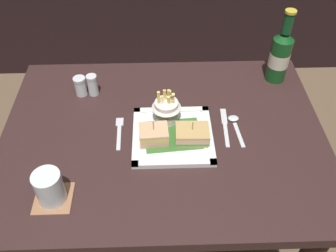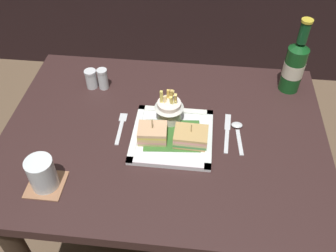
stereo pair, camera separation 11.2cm
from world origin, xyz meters
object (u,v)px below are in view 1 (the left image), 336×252
Objects in this scene: spoon at (235,123)px; beer_bottle at (280,55)px; dining_table at (164,162)px; fork at (119,131)px; sandwich_half_left at (154,135)px; fries_cup at (166,108)px; knife at (225,125)px; sandwich_half_right at (192,134)px; square_plate at (173,136)px; pepper_shaker at (93,86)px; water_glass at (50,189)px; salt_shaker at (81,87)px.

beer_bottle is at bearing 51.81° from spoon.
fork is at bearing 175.53° from dining_table.
fries_cup is (0.04, 0.09, 0.03)m from sandwich_half_left.
fries_cup is 0.69× the size of knife.
fries_cup reaches higher than sandwich_half_right.
fries_cup is at bearing 77.49° from dining_table.
square_plate is 0.91× the size of beer_bottle.
pepper_shaker is at bearing 140.54° from square_plate.
sandwich_half_left is 0.34× the size of beer_bottle.
beer_bottle is 1.57× the size of knife.
square_plate is at bearing 33.43° from water_glass.
beer_bottle reaches higher than knife.
beer_bottle is at bearing 32.79° from dining_table.
salt_shaker is (-0.31, 0.22, 0.02)m from square_plate.
dining_table is 0.35m from pepper_shaker.
square_plate reaches higher than dining_table.
sandwich_half_right is at bearing -24.32° from dining_table.
sandwich_half_left is at bearing 180.00° from sandwich_half_right.
beer_bottle is 0.61m from fork.
dining_table is at bearing -147.21° from beer_bottle.
beer_bottle reaches higher than square_plate.
water_glass is at bearing -137.35° from fries_cup.
sandwich_half_right is 0.59× the size of knife.
fries_cup is at bearing 42.65° from water_glass.
water_glass is 0.30m from fork.
fries_cup is at bearing 65.35° from sandwich_half_left.
water_glass reaches higher than dining_table.
square_plate reaches higher than spoon.
fork is 0.81× the size of knife.
sandwich_half_left is 0.77× the size of fries_cup.
pepper_shaker is at bearing 149.01° from fries_cup.
water_glass is at bearing -143.85° from sandwich_half_left.
sandwich_half_left is at bearing -24.43° from fork.
sandwich_half_left is 0.32m from pepper_shaker.
pepper_shaker is (-0.21, 0.24, 0.00)m from sandwich_half_left.
dining_table is at bearing -4.47° from fork.
spoon is 2.00× the size of salt_shaker.
pepper_shaker is at bearing 160.45° from spoon.
beer_bottle is at bearing 34.56° from sandwich_half_left.
sandwich_half_right is 0.23m from fork.
fork is (-0.11, 0.05, -0.03)m from sandwich_half_left.
fries_cup is at bearing -30.99° from pepper_shaker.
fork is 1.01× the size of spoon.
fork is 2.03× the size of salt_shaker.
fork is at bearing 169.67° from square_plate.
pepper_shaker reaches higher than spoon.
dining_table is at bearing 155.68° from sandwich_half_right.
fries_cup is at bearing -151.73° from beer_bottle.
sandwich_half_right is at bearing -33.06° from salt_shaker.
sandwich_half_right is at bearing -137.01° from beer_bottle.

